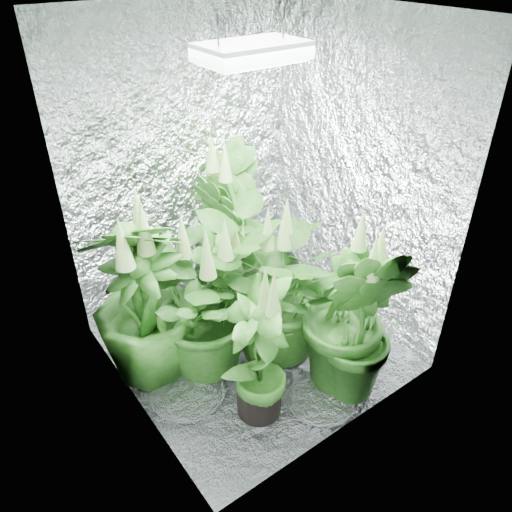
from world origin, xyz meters
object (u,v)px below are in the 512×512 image
object	(u,v)px
plant_d	(144,301)
circulation_fan	(296,278)
plant_e	(279,291)
plant_f	(259,352)
plant_a	(204,301)
grow_lamp	(252,52)
plant_b	(219,288)
plant_c	(227,223)
plant_g	(354,319)

from	to	relation	value
plant_d	circulation_fan	world-z (taller)	plant_d
circulation_fan	plant_e	bearing A→B (deg)	-127.33
plant_e	plant_f	xyz separation A→B (m)	(-0.36, -0.29, -0.06)
plant_e	plant_a	bearing A→B (deg)	151.90
plant_d	plant_e	size ratio (longest dim) A/B	1.10
grow_lamp	plant_e	world-z (taller)	grow_lamp
plant_a	plant_f	distance (m)	0.50
plant_b	plant_f	size ratio (longest dim) A/B	0.92
plant_a	plant_c	distance (m)	0.79
grow_lamp	plant_e	xyz separation A→B (m)	(0.08, -0.14, -1.32)
plant_e	plant_b	bearing A→B (deg)	118.46
grow_lamp	plant_g	size ratio (longest dim) A/B	0.45
plant_a	plant_f	xyz separation A→B (m)	(0.03, -0.50, -0.04)
grow_lamp	circulation_fan	xyz separation A→B (m)	(0.58, 0.26, -1.66)
plant_a	plant_b	world-z (taller)	plant_a
plant_f	circulation_fan	bearing A→B (deg)	39.22
grow_lamp	plant_c	distance (m)	1.43
plant_a	plant_c	xyz separation A→B (m)	(0.54, 0.57, 0.08)
plant_d	plant_e	world-z (taller)	plant_d
grow_lamp	plant_f	xyz separation A→B (m)	(-0.27, -0.43, -1.38)
plant_g	plant_b	bearing A→B (deg)	113.80
grow_lamp	plant_a	xyz separation A→B (m)	(-0.30, 0.07, -1.34)
plant_d	plant_f	bearing A→B (deg)	-61.79
plant_e	plant_g	distance (m)	0.48
plant_d	circulation_fan	size ratio (longest dim) A/B	2.95
plant_b	plant_g	bearing A→B (deg)	-66.20
plant_a	plant_d	bearing A→B (deg)	156.34
plant_a	plant_g	bearing A→B (deg)	-50.09
plant_b	plant_f	world-z (taller)	plant_f
plant_a	plant_f	size ratio (longest dim) A/B	1.14
plant_a	grow_lamp	bearing A→B (deg)	-12.38
plant_c	plant_d	xyz separation A→B (m)	(-0.85, -0.44, -0.03)
plant_c	circulation_fan	bearing A→B (deg)	-47.96
plant_d	circulation_fan	xyz separation A→B (m)	(1.19, 0.06, -0.37)
plant_b	plant_c	bearing A→B (deg)	50.51
plant_b	circulation_fan	xyz separation A→B (m)	(0.69, 0.04, -0.24)
grow_lamp	plant_a	distance (m)	1.38
plant_f	plant_g	distance (m)	0.55
grow_lamp	plant_f	bearing A→B (deg)	-122.27
plant_c	plant_f	bearing A→B (deg)	-115.50
plant_c	plant_e	size ratio (longest dim) A/B	1.13
plant_e	circulation_fan	size ratio (longest dim) A/B	2.68
circulation_fan	plant_g	bearing A→B (deg)	-97.73
plant_a	plant_g	distance (m)	0.86
plant_b	circulation_fan	world-z (taller)	plant_b
circulation_fan	plant_a	bearing A→B (deg)	-154.02
grow_lamp	plant_e	size ratio (longest dim) A/B	0.47
plant_g	plant_d	bearing A→B (deg)	137.31
plant_c	plant_g	size ratio (longest dim) A/B	1.08
plant_b	plant_d	xyz separation A→B (m)	(-0.50, -0.02, 0.13)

